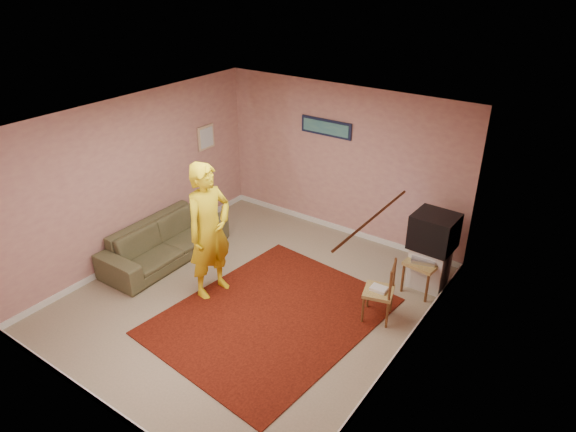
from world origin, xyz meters
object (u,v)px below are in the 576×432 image
Objects in this scene: tv_cabinet at (429,266)px; person at (209,231)px; sofa at (165,241)px; chair_b at (379,285)px; chair_a at (424,255)px; crt_tv at (434,231)px.

person is (-2.50, -1.95, 0.68)m from tv_cabinet.
sofa is at bearing -155.61° from tv_cabinet.
chair_a is at bearing 149.51° from chair_b.
chair_b is at bearing -63.57° from person.
person is at bearing -139.91° from crt_tv.
crt_tv is at bearing 90.85° from chair_a.
tv_cabinet is at bearing 150.95° from chair_b.
tv_cabinet is at bearing 89.28° from chair_a.
chair_b is at bearing -100.81° from crt_tv.
chair_b is at bearing -81.46° from sofa.
sofa is (-3.74, -1.70, -0.59)m from crt_tv.
chair_a is 0.27× the size of person.
crt_tv is 3.17m from person.
chair_a is 1.12× the size of chair_b.
sofa is at bearing 85.49° from person.
chair_a is (-0.02, -0.22, -0.30)m from crt_tv.
chair_a is 0.25× the size of sofa.
chair_a is 4.02m from sofa.
chair_a reaches higher than sofa.
crt_tv reaches higher than chair_b.
sofa is at bearing -96.69° from chair_b.
tv_cabinet is 1.19m from chair_b.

